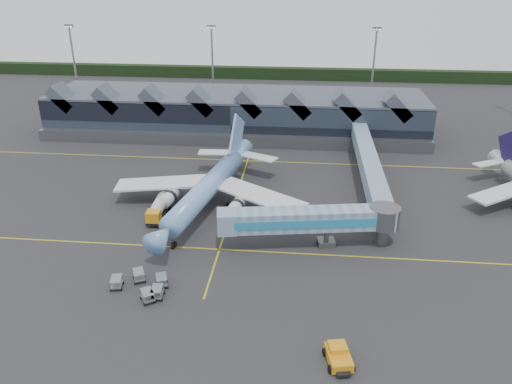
# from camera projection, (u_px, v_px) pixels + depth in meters

# --- Properties ---
(ground) EXTENTS (260.00, 260.00, 0.00)m
(ground) POSITION_uv_depth(u_px,v_px,m) (228.00, 223.00, 80.20)
(ground) COLOR #252528
(ground) RESTS_ON ground
(taxi_stripes) EXTENTS (120.00, 60.00, 0.01)m
(taxi_stripes) POSITION_uv_depth(u_px,v_px,m) (236.00, 197.00, 89.23)
(taxi_stripes) COLOR gold
(taxi_stripes) RESTS_ON ground
(tree_line_far) EXTENTS (260.00, 4.00, 4.00)m
(tree_line_far) POSITION_uv_depth(u_px,v_px,m) (274.00, 73.00, 178.71)
(tree_line_far) COLOR black
(tree_line_far) RESTS_ON ground
(terminal) EXTENTS (90.00, 22.25, 12.52)m
(terminal) POSITION_uv_depth(u_px,v_px,m) (236.00, 113.00, 121.37)
(terminal) COLOR black
(terminal) RESTS_ON ground
(light_masts) EXTENTS (132.40, 42.56, 22.45)m
(light_masts) POSITION_uv_depth(u_px,v_px,m) (342.00, 71.00, 129.79)
(light_masts) COLOR gray
(light_masts) RESTS_ON ground
(main_airliner) EXTENTS (33.92, 39.53, 12.76)m
(main_airliner) POSITION_uv_depth(u_px,v_px,m) (210.00, 186.00, 84.54)
(main_airliner) COLOR #76A6EF
(main_airliner) RESTS_ON ground
(jet_bridge) EXTENTS (26.55, 7.93, 6.11)m
(jet_bridge) POSITION_uv_depth(u_px,v_px,m) (320.00, 220.00, 72.22)
(jet_bridge) COLOR #668AAB
(jet_bridge) RESTS_ON ground
(fuel_truck) EXTENTS (2.72, 8.69, 2.90)m
(fuel_truck) POSITION_uv_depth(u_px,v_px,m) (159.00, 207.00, 81.77)
(fuel_truck) COLOR black
(fuel_truck) RESTS_ON ground
(pushback_tug) EXTENTS (3.33, 4.56, 1.87)m
(pushback_tug) POSITION_uv_depth(u_px,v_px,m) (338.00, 356.00, 52.04)
(pushback_tug) COLOR orange
(pushback_tug) RESTS_ON ground
(baggage_carts) EXTENTS (7.48, 6.63, 1.46)m
(baggage_carts) POSITION_uv_depth(u_px,v_px,m) (144.00, 285.00, 63.55)
(baggage_carts) COLOR gray
(baggage_carts) RESTS_ON ground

